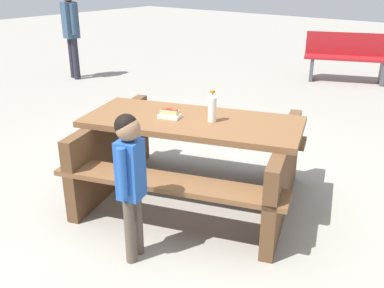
# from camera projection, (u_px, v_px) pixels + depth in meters

# --- Properties ---
(ground_plane) EXTENTS (30.00, 30.00, 0.00)m
(ground_plane) POSITION_uv_depth(u_px,v_px,m) (192.00, 198.00, 3.88)
(ground_plane) COLOR gray
(ground_plane) RESTS_ON ground
(picnic_table) EXTENTS (2.17, 1.93, 0.75)m
(picnic_table) POSITION_uv_depth(u_px,v_px,m) (192.00, 153.00, 3.72)
(picnic_table) COLOR brown
(picnic_table) RESTS_ON ground
(soda_bottle) EXTENTS (0.07, 0.07, 0.26)m
(soda_bottle) POSITION_uv_depth(u_px,v_px,m) (212.00, 107.00, 3.50)
(soda_bottle) COLOR silver
(soda_bottle) RESTS_ON picnic_table
(hotdog_tray) EXTENTS (0.20, 0.16, 0.08)m
(hotdog_tray) POSITION_uv_depth(u_px,v_px,m) (170.00, 114.00, 3.62)
(hotdog_tray) COLOR white
(hotdog_tray) RESTS_ON picnic_table
(child_in_coat) EXTENTS (0.19, 0.26, 1.07)m
(child_in_coat) POSITION_uv_depth(u_px,v_px,m) (130.00, 170.00, 2.85)
(child_in_coat) COLOR brown
(child_in_coat) RESTS_ON ground
(park_bench_mid) EXTENTS (1.54, 0.94, 0.85)m
(park_bench_mid) POSITION_uv_depth(u_px,v_px,m) (348.00, 56.00, 7.74)
(park_bench_mid) COLOR maroon
(park_bench_mid) RESTS_ON ground
(bystander_adult) EXTENTS (0.39, 0.28, 1.63)m
(bystander_adult) POSITION_uv_depth(u_px,v_px,m) (70.00, 21.00, 7.73)
(bystander_adult) COLOR #262633
(bystander_adult) RESTS_ON ground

